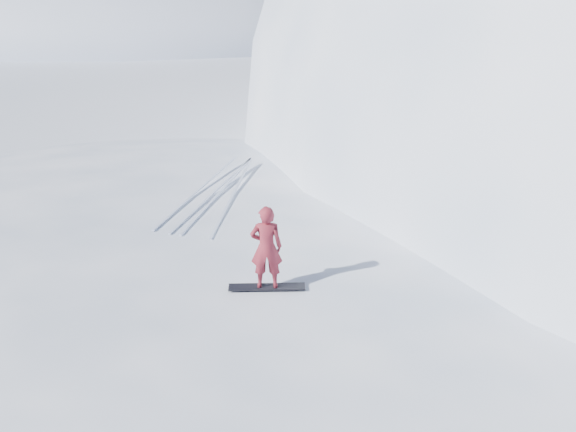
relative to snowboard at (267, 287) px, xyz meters
name	(u,v)px	position (x,y,z in m)	size (l,w,h in m)	color
ground	(142,388)	(-2.42, -0.98, -2.41)	(400.00, 400.00, 0.00)	white
near_ridge	(251,327)	(-1.42, 2.02, -2.41)	(36.00, 28.00, 4.80)	white
far_ridge_c	(313,2)	(-42.42, 109.02, -2.41)	(140.00, 90.00, 36.00)	white
wind_bumps	(176,331)	(-2.98, 1.13, -2.41)	(16.00, 14.40, 1.00)	white
snowboard	(267,287)	(0.00, 0.00, 0.00)	(1.46, 0.27, 0.02)	black
snowboarder	(266,247)	(0.00, 0.00, 0.83)	(0.60, 0.39, 1.64)	maroon
board_tracks	(218,190)	(-3.54, 4.35, 0.01)	(2.51, 5.94, 0.04)	silver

